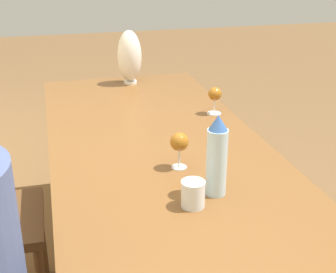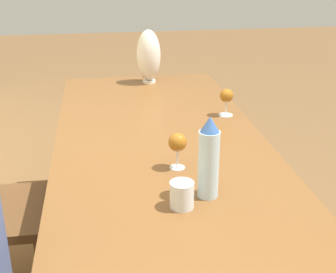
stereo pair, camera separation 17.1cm
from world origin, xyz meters
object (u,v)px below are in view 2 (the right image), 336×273
wine_glass_0 (226,97)px  water_bottle (209,159)px  water_tumbler (182,195)px  wine_glass_2 (177,143)px  vase (149,56)px

wine_glass_0 → water_bottle: bearing=160.5°
water_bottle → water_tumbler: bearing=120.7°
water_bottle → wine_glass_2: size_ratio=2.01×
vase → wine_glass_0: 0.71m
vase → water_tumbler: bearing=177.6°
water_tumbler → wine_glass_2: size_ratio=0.63×
water_tumbler → vase: bearing=-2.4°
water_bottle → wine_glass_2: bearing=16.4°
vase → wine_glass_2: vase is taller
wine_glass_2 → water_bottle: bearing=-163.6°
vase → wine_glass_2: 1.17m
water_tumbler → wine_glass_2: bearing=-6.8°
water_tumbler → wine_glass_0: size_ratio=0.66×
water_bottle → water_tumbler: (-0.06, 0.10, -0.09)m
wine_glass_0 → wine_glass_2: size_ratio=0.96×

